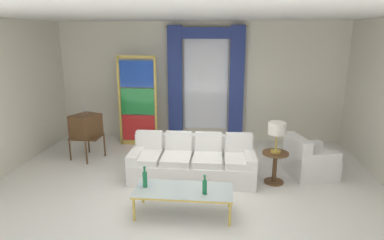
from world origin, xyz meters
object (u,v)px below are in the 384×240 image
Objects in this scene: coffee_table at (183,191)px; armchair_white at (308,162)px; bottle_blue_decanter at (145,178)px; table_lamp_brass at (277,130)px; round_side_table at (275,165)px; bottle_crystal_tall at (205,186)px; peacock_figurine at (150,140)px; couch_white_long at (193,162)px; stained_glass_divider at (138,103)px; vintage_tv at (86,127)px.

coffee_table is 1.48× the size of armchair_white.
bottle_blue_decanter is 0.59× the size of table_lamp_brass.
round_side_table is (-0.70, -0.40, 0.07)m from armchair_white.
peacock_figurine is at bearing 116.40° from bottle_crystal_tall.
peacock_figurine is at bearing 149.11° from table_lamp_brass.
coffee_table is 4.86× the size of bottle_crystal_tall.
round_side_table is at bearing 39.45° from coffee_table.
couch_white_long is at bearing 176.77° from table_lamp_brass.
bottle_blue_decanter is 2.48m from round_side_table.
armchair_white is at bearing 29.66° from round_side_table.
coffee_table is 2.00m from round_side_table.
bottle_crystal_tall is 0.30× the size of armchair_white.
couch_white_long is 3.92× the size of peacock_figurine.
peacock_figurine is 1.05× the size of table_lamp_brass.
stained_glass_divider is at bearing 119.14° from bottle_crystal_tall.
couch_white_long is 7.69× the size of bottle_crystal_tall.
stained_glass_divider reaches higher than table_lamp_brass.
bottle_crystal_tall is at bearing -131.14° from table_lamp_brass.
couch_white_long reaches higher than bottle_blue_decanter.
bottle_crystal_tall reaches higher than coffee_table.
vintage_tv is at bearing 161.94° from couch_white_long.
round_side_table is at bearing -32.17° from stained_glass_divider.
bottle_crystal_tall reaches higher than round_side_table.
armchair_white is 1.69× the size of round_side_table.
bottle_crystal_tall is at bearing -60.86° from stained_glass_divider.
round_side_table is at bearing -3.23° from couch_white_long.
bottle_blue_decanter is at bearing -114.67° from couch_white_long.
bottle_blue_decanter is at bearing -49.36° from vintage_tv.
couch_white_long is 4.12× the size of table_lamp_brass.
round_side_table is 1.04× the size of table_lamp_brass.
bottle_blue_decanter is at bearing -149.87° from round_side_table.
table_lamp_brass reaches higher than peacock_figurine.
vintage_tv reaches higher than peacock_figurine.
table_lamp_brass is (3.06, -1.92, -0.03)m from stained_glass_divider.
coffee_table is at bearing -90.53° from couch_white_long.
table_lamp_brass is (2.14, 1.24, 0.48)m from bottle_blue_decanter.
bottle_blue_decanter reaches higher than round_side_table.
table_lamp_brass is at bearing 30.13° from bottle_blue_decanter.
table_lamp_brass is (0.00, 0.00, 0.67)m from round_side_table.
armchair_white is (1.91, 1.78, -0.24)m from bottle_crystal_tall.
vintage_tv is (-2.42, 2.15, 0.35)m from coffee_table.
round_side_table is (3.06, -1.92, -0.70)m from stained_glass_divider.
couch_white_long is 1.75× the size of vintage_tv.
table_lamp_brass reaches higher than couch_white_long.
couch_white_long is 2.51m from stained_glass_divider.
coffee_table is 3.25m from vintage_tv.
armchair_white is (2.22, 0.31, -0.02)m from couch_white_long.
stained_glass_divider is at bearing 115.42° from coffee_table.
peacock_figurine is 1.01× the size of round_side_table.
couch_white_long reaches higher than peacock_figurine.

